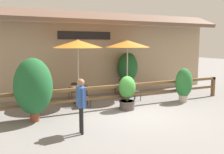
{
  "coord_description": "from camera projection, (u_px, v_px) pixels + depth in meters",
  "views": [
    {
      "loc": [
        -4.7,
        -7.87,
        2.63
      ],
      "look_at": [
        -0.24,
        1.52,
        1.21
      ],
      "focal_mm": 40.0,
      "sensor_mm": 36.0,
      "label": 1
    }
  ],
  "objects": [
    {
      "name": "chair_near_wallside",
      "position": [
        75.0,
        90.0,
        11.53
      ],
      "size": [
        0.44,
        0.44,
        0.85
      ],
      "rotation": [
        0.0,
        0.0,
        3.2
      ],
      "color": "#332D28",
      "rests_on": "ground"
    },
    {
      "name": "potted_plant_small_flowering",
      "position": [
        184.0,
        84.0,
        11.12
      ],
      "size": [
        0.78,
        0.7,
        1.53
      ],
      "color": "#B7AD99",
      "rests_on": "ground"
    },
    {
      "name": "potted_plant_entrance_palm",
      "position": [
        127.0,
        92.0,
        9.87
      ],
      "size": [
        0.69,
        0.64,
        1.34
      ],
      "color": "#564C47",
      "rests_on": "ground"
    },
    {
      "name": "dining_table_near",
      "position": [
        79.0,
        90.0,
        10.89
      ],
      "size": [
        0.87,
        0.87,
        0.76
      ],
      "color": "brown",
      "rests_on": "ground"
    },
    {
      "name": "potted_plant_tall_tropical",
      "position": [
        33.0,
        87.0,
        8.29
      ],
      "size": [
        1.27,
        1.14,
        2.15
      ],
      "color": "brown",
      "rests_on": "ground"
    },
    {
      "name": "chair_middle_streetside",
      "position": [
        134.0,
        90.0,
        11.47
      ],
      "size": [
        0.49,
        0.49,
        0.85
      ],
      "rotation": [
        0.0,
        0.0,
        0.2
      ],
      "color": "#332D28",
      "rests_on": "ground"
    },
    {
      "name": "dining_table_middle",
      "position": [
        127.0,
        85.0,
        12.09
      ],
      "size": [
        0.87,
        0.87,
        0.76
      ],
      "color": "brown",
      "rests_on": "ground"
    },
    {
      "name": "chair_near_streetside",
      "position": [
        84.0,
        96.0,
        10.3
      ],
      "size": [
        0.43,
        0.43,
        0.85
      ],
      "rotation": [
        0.0,
        0.0,
        -0.02
      ],
      "color": "#332D28",
      "rests_on": "ground"
    },
    {
      "name": "patio_railing",
      "position": [
        122.0,
        91.0,
        10.24
      ],
      "size": [
        10.4,
        0.14,
        0.95
      ],
      "color": "brown",
      "rests_on": "ground"
    },
    {
      "name": "chair_middle_wallside",
      "position": [
        121.0,
        86.0,
        12.73
      ],
      "size": [
        0.44,
        0.44,
        0.85
      ],
      "rotation": [
        0.0,
        0.0,
        3.2
      ],
      "color": "#332D28",
      "rests_on": "ground"
    },
    {
      "name": "pedestrian",
      "position": [
        81.0,
        99.0,
        7.16
      ],
      "size": [
        0.24,
        0.57,
        1.62
      ],
      "rotation": [
        0.0,
        0.0,
        -1.67
      ],
      "color": "black",
      "rests_on": "ground"
    },
    {
      "name": "patio_umbrella_near",
      "position": [
        78.0,
        44.0,
        10.62
      ],
      "size": [
        2.14,
        2.14,
        2.8
      ],
      "color": "#B7B2A8",
      "rests_on": "ground"
    },
    {
      "name": "patio_umbrella_middle",
      "position": [
        128.0,
        44.0,
        11.82
      ],
      "size": [
        2.14,
        2.14,
        2.8
      ],
      "color": "#B7B2A8",
      "rests_on": "ground"
    },
    {
      "name": "building_facade",
      "position": [
        95.0,
        52.0,
        12.78
      ],
      "size": [
        14.28,
        1.49,
        4.23
      ],
      "color": "tan",
      "rests_on": "ground"
    },
    {
      "name": "potted_plant_corner_fern",
      "position": [
        128.0,
        68.0,
        13.09
      ],
      "size": [
        1.06,
        0.95,
        2.14
      ],
      "color": "#564C47",
      "rests_on": "ground"
    },
    {
      "name": "ground_plane",
      "position": [
        135.0,
        113.0,
        9.39
      ],
      "size": [
        60.0,
        60.0,
        0.0
      ],
      "primitive_type": "plane",
      "color": "slate"
    }
  ]
}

